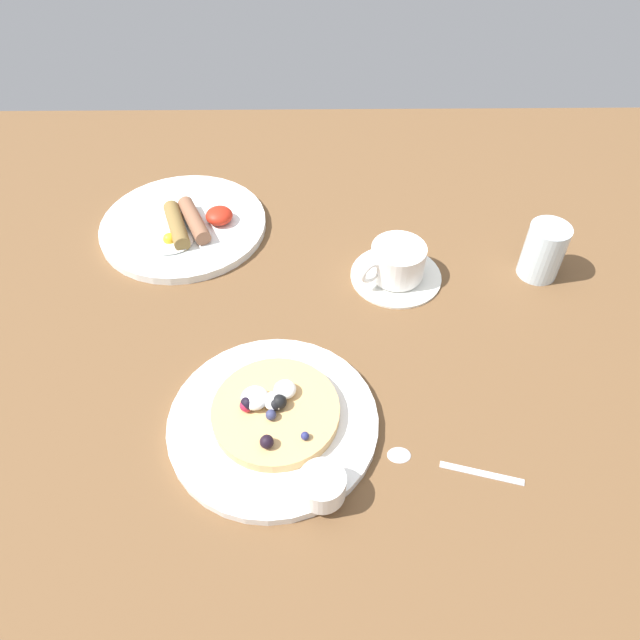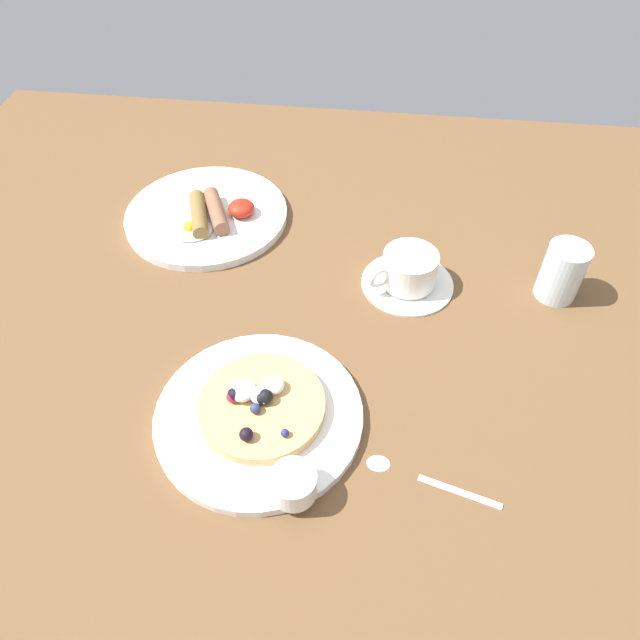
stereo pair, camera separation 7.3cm
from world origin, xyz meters
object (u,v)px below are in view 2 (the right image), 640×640
at_px(coffee_cup, 409,268).
at_px(water_glass, 562,272).
at_px(syrup_ramekin, 295,484).
at_px(pancake_plate, 259,416).
at_px(breakfast_plate, 207,215).
at_px(teaspoon, 409,473).
at_px(coffee_saucer, 407,283).

xyz_separation_m(coffee_cup, water_glass, (0.22, 0.01, 0.01)).
height_order(syrup_ramekin, coffee_cup, coffee_cup).
bearing_deg(pancake_plate, breakfast_plate, 113.22).
distance_m(pancake_plate, teaspoon, 0.19).
height_order(pancake_plate, coffee_cup, coffee_cup).
xyz_separation_m(syrup_ramekin, coffee_saucer, (0.12, 0.36, -0.03)).
relative_size(breakfast_plate, coffee_cup, 2.71).
relative_size(coffee_saucer, water_glass, 1.58).
relative_size(coffee_cup, water_glass, 1.14).
distance_m(breakfast_plate, coffee_cup, 0.36).
bearing_deg(syrup_ramekin, breakfast_plate, 115.06).
height_order(syrup_ramekin, coffee_saucer, syrup_ramekin).
height_order(teaspoon, water_glass, water_glass).
xyz_separation_m(syrup_ramekin, coffee_cup, (0.12, 0.36, 0.00)).
xyz_separation_m(coffee_saucer, water_glass, (0.22, 0.01, 0.04)).
bearing_deg(coffee_cup, syrup_ramekin, -107.77).
relative_size(pancake_plate, syrup_ramekin, 4.94).
bearing_deg(water_glass, coffee_cup, -177.92).
bearing_deg(teaspoon, syrup_ramekin, -160.95).
bearing_deg(syrup_ramekin, coffee_cup, 72.23).
bearing_deg(teaspoon, coffee_cup, 91.90).
height_order(pancake_plate, syrup_ramekin, syrup_ramekin).
height_order(coffee_cup, water_glass, water_glass).
bearing_deg(teaspoon, coffee_saucer, 91.68).
height_order(syrup_ramekin, teaspoon, syrup_ramekin).
height_order(syrup_ramekin, water_glass, water_glass).
distance_m(syrup_ramekin, coffee_saucer, 0.38).
bearing_deg(coffee_cup, water_glass, 2.08).
bearing_deg(teaspoon, water_glass, 57.29).
relative_size(pancake_plate, breakfast_plate, 0.94).
bearing_deg(water_glass, pancake_plate, -145.49).
bearing_deg(coffee_saucer, breakfast_plate, 160.47).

